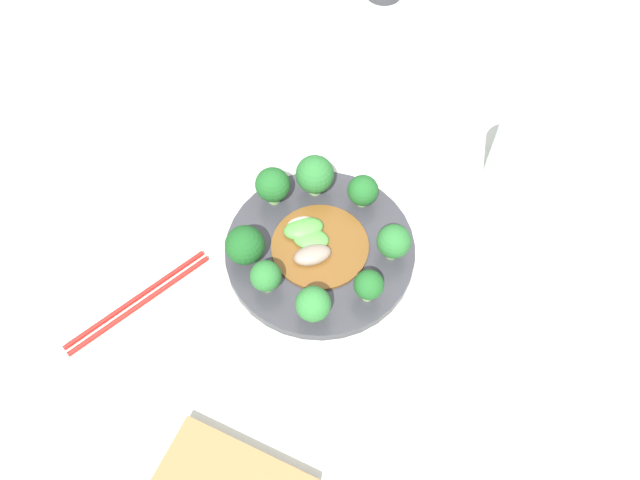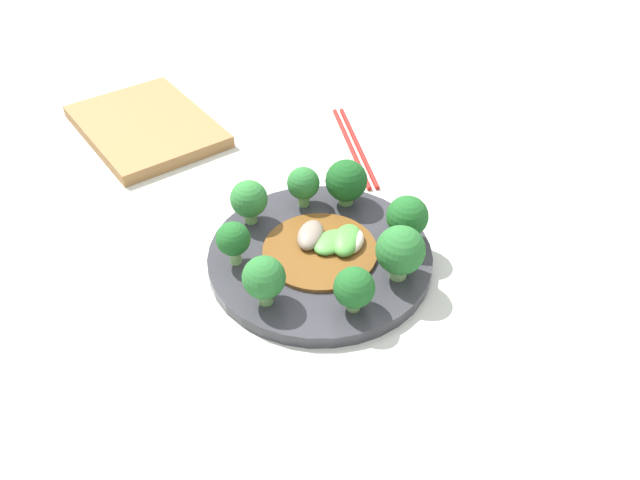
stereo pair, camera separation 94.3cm
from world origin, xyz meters
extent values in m
cube|color=#B7BCAD|center=(0.00, 0.00, 0.38)|extent=(1.19, 0.79, 0.76)
cylinder|color=#333338|center=(0.01, -0.02, 0.77)|extent=(0.28, 0.28, 0.02)
cylinder|color=#89B76B|center=(0.08, 0.05, 0.79)|extent=(0.02, 0.02, 0.02)
sphere|color=#286B2D|center=(0.08, 0.05, 0.82)|extent=(0.06, 0.06, 0.06)
cylinder|color=#7AAD5B|center=(0.12, -0.02, 0.78)|extent=(0.02, 0.02, 0.01)
sphere|color=#1E5B23|center=(0.12, -0.02, 0.81)|extent=(0.05, 0.05, 0.05)
cylinder|color=#89B76B|center=(0.00, -0.13, 0.79)|extent=(0.01, 0.01, 0.02)
sphere|color=#1E5B23|center=(0.00, -0.13, 0.81)|extent=(0.04, 0.04, 0.04)
cylinder|color=#7AAD5B|center=(-0.07, 0.04, 0.78)|extent=(0.02, 0.02, 0.01)
sphere|color=#19511E|center=(-0.07, 0.04, 0.81)|extent=(0.06, 0.06, 0.06)
cylinder|color=#7AAD5B|center=(-0.09, -0.02, 0.79)|extent=(0.02, 0.02, 0.02)
sphere|color=#286B2D|center=(-0.09, -0.02, 0.81)|extent=(0.04, 0.04, 0.04)
cylinder|color=#7AAD5B|center=(0.03, 0.08, 0.79)|extent=(0.02, 0.02, 0.02)
sphere|color=#1E5B23|center=(0.03, 0.08, 0.82)|extent=(0.05, 0.05, 0.05)
cylinder|color=#70A356|center=(0.08, -0.11, 0.79)|extent=(0.02, 0.02, 0.02)
sphere|color=#286B2D|center=(0.08, -0.11, 0.82)|extent=(0.05, 0.05, 0.05)
cylinder|color=#7AAD5B|center=(-0.07, -0.09, 0.79)|extent=(0.02, 0.02, 0.02)
sphere|color=#2D7533|center=(-0.07, -0.09, 0.81)|extent=(0.05, 0.05, 0.05)
cylinder|color=brown|center=(0.01, -0.02, 0.78)|extent=(0.14, 0.14, 0.01)
ellipsoid|color=gray|center=(-0.01, -0.03, 0.79)|extent=(0.06, 0.06, 0.02)
ellipsoid|color=beige|center=(0.02, 0.02, 0.79)|extent=(0.06, 0.05, 0.02)
ellipsoid|color=#4C933D|center=(0.01, 0.01, 0.79)|extent=(0.07, 0.06, 0.02)
ellipsoid|color=#4C933D|center=(0.01, -0.01, 0.79)|extent=(0.06, 0.06, 0.02)
cylinder|color=red|center=(-0.22, 0.10, 0.76)|extent=(0.23, 0.03, 0.01)
cylinder|color=red|center=(-0.22, 0.11, 0.76)|extent=(0.23, 0.03, 0.01)
cube|color=olive|center=(-0.37, -0.20, 0.77)|extent=(0.30, 0.26, 0.02)
camera|label=1|loc=(-0.32, -0.35, 1.57)|focal=35.00mm
camera|label=2|loc=(0.57, -0.20, 1.30)|focal=35.00mm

